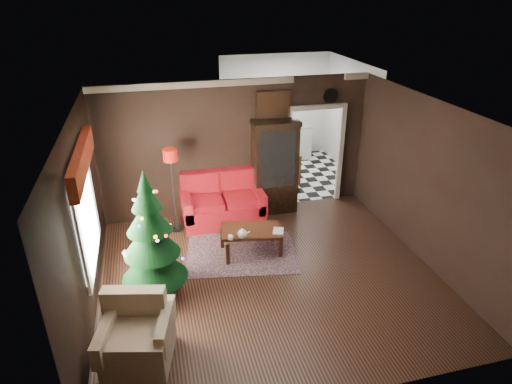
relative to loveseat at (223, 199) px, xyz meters
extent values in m
plane|color=black|center=(0.40, -2.05, -0.50)|extent=(5.50, 5.50, 0.00)
plane|color=white|center=(0.40, -2.05, 2.30)|extent=(5.50, 5.50, 0.00)
plane|color=black|center=(0.40, 0.45, 0.90)|extent=(5.50, 0.00, 5.50)
plane|color=black|center=(0.40, -4.55, 0.90)|extent=(5.50, 0.00, 5.50)
plane|color=black|center=(-2.35, -2.05, 0.90)|extent=(0.00, 5.50, 5.50)
plane|color=black|center=(3.15, -2.05, 0.90)|extent=(0.00, 5.50, 5.50)
cube|color=white|center=(-2.31, -1.85, 0.95)|extent=(0.05, 1.60, 1.40)
cube|color=maroon|center=(-2.23, -1.85, 1.77)|extent=(0.12, 2.10, 0.35)
plane|color=silver|center=(2.10, 1.95, -0.50)|extent=(3.00, 3.00, 0.00)
cube|color=white|center=(2.10, 3.40, 1.20)|extent=(0.70, 0.06, 0.70)
cube|color=#443640|center=(0.10, -1.27, -0.49)|extent=(2.18, 1.74, 0.01)
cylinder|color=white|center=(-0.14, -1.49, 0.01)|extent=(0.09, 0.09, 0.07)
cylinder|color=silver|center=(-0.13, -1.52, 0.01)|extent=(0.09, 0.09, 0.06)
imported|color=#80715A|center=(0.64, -1.42, 0.10)|extent=(0.17, 0.08, 0.25)
cylinder|color=white|center=(2.35, 0.40, 1.88)|extent=(0.32, 0.32, 0.06)
cube|color=#A5683A|center=(1.15, 0.41, 1.75)|extent=(0.62, 0.05, 0.52)
cube|color=silver|center=(2.10, 3.15, -0.05)|extent=(1.80, 0.60, 0.90)
camera|label=1|loc=(-1.30, -7.83, 3.94)|focal=30.74mm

